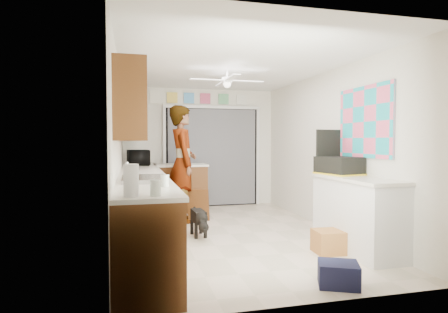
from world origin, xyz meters
TOP-DOWN VIEW (x-y plane):
  - floor at (0.00, 0.00)m, footprint 5.00×5.00m
  - ceiling at (0.00, 0.00)m, footprint 5.00×5.00m
  - wall_back at (0.00, 2.50)m, footprint 3.20×0.00m
  - wall_front at (0.00, -2.50)m, footprint 3.20×0.00m
  - wall_left at (-1.60, 0.00)m, footprint 0.00×5.00m
  - wall_right at (1.60, 0.00)m, footprint 0.00×5.00m
  - left_base_cabinets at (-1.30, 0.00)m, footprint 0.60×4.80m
  - left_countertop at (-1.29, 0.00)m, footprint 0.62×4.80m
  - upper_cabinets at (-1.44, 0.20)m, footprint 0.32×4.00m
  - sink_basin at (-1.29, -1.00)m, footprint 0.50×0.76m
  - faucet at (-1.48, -1.00)m, footprint 0.03×0.03m
  - peninsula_base at (-0.50, 2.00)m, footprint 1.00×0.60m
  - peninsula_top at (-0.50, 2.00)m, footprint 1.04×0.64m
  - back_opening_recess at (0.25, 2.47)m, footprint 2.00×0.06m
  - curtain_panel at (0.25, 2.43)m, footprint 1.90×0.03m
  - door_trim_left at (-0.77, 2.44)m, footprint 0.06×0.04m
  - door_trim_right at (1.27, 2.44)m, footprint 0.06×0.04m
  - door_trim_head at (0.25, 2.44)m, footprint 2.10×0.04m
  - header_frame_0 at (-0.60, 2.47)m, footprint 0.22×0.02m
  - header_frame_1 at (-0.25, 2.47)m, footprint 0.22×0.02m
  - header_frame_2 at (0.10, 2.47)m, footprint 0.22×0.02m
  - header_frame_3 at (0.50, 2.47)m, footprint 0.22×0.02m
  - header_frame_4 at (0.90, 2.47)m, footprint 0.22×0.02m
  - route66_sign at (-0.95, 2.47)m, footprint 0.22×0.02m
  - right_counter_base at (1.35, -1.20)m, footprint 0.50×1.40m
  - right_counter_top at (1.34, -1.20)m, footprint 0.54×1.44m
  - abstract_painting at (1.58, -1.00)m, footprint 0.03×1.15m
  - ceiling_fan at (0.00, 0.20)m, footprint 1.14×1.14m
  - microwave at (-1.30, 1.79)m, footprint 0.44×0.58m
  - jar_a at (-1.11, -1.62)m, footprint 0.09×0.09m
  - jar_b at (-1.24, -2.25)m, footprint 0.09×0.09m
  - paper_towel_roll at (-1.43, -2.25)m, footprint 0.15×0.15m
  - suitcase at (1.32, -0.81)m, footprint 0.52×0.63m
  - suitcase_rim at (1.32, -0.81)m, footprint 0.54×0.65m
  - suitcase_lid at (1.32, -0.52)m, footprint 0.42×0.11m
  - cardboard_box at (1.00, -1.22)m, footprint 0.48×0.37m
  - navy_crate at (0.49, -2.20)m, footprint 0.47×0.44m
  - cabinet_door_panel at (-0.32, 1.00)m, footprint 0.41×0.29m
  - man at (-0.58, 1.08)m, footprint 0.49×0.74m
  - dog at (-0.49, -0.01)m, footprint 0.27×0.56m

SIDE VIEW (x-z plane):
  - floor at x=0.00m, z-range 0.00..0.00m
  - navy_crate at x=0.49m, z-range 0.00..0.23m
  - cardboard_box at x=1.00m, z-range 0.00..0.28m
  - dog at x=-0.49m, z-range 0.00..0.43m
  - cabinet_door_panel at x=-0.32m, z-range 0.00..0.57m
  - left_base_cabinets at x=-1.30m, z-range 0.00..0.90m
  - peninsula_base at x=-0.50m, z-range 0.00..0.90m
  - right_counter_base at x=1.35m, z-range 0.00..0.90m
  - left_countertop at x=-1.29m, z-range 0.90..0.94m
  - peninsula_top at x=-0.50m, z-range 0.90..0.94m
  - right_counter_top at x=1.34m, z-range 0.90..0.94m
  - suitcase_rim at x=1.32m, z-range 0.94..0.96m
  - sink_basin at x=-1.29m, z-range 0.92..0.98m
  - jar_a at x=-1.11m, z-range 0.94..1.06m
  - man at x=-0.58m, z-range 0.00..2.01m
  - jar_b at x=-1.24m, z-range 0.94..1.08m
  - faucet at x=-1.48m, z-range 0.94..1.16m
  - back_opening_recess at x=0.25m, z-range 0.00..2.10m
  - door_trim_left at x=-0.77m, z-range 0.00..2.10m
  - door_trim_right at x=1.27m, z-range 0.00..2.10m
  - curtain_panel at x=0.25m, z-range 0.03..2.08m
  - suitcase at x=1.32m, z-range 0.94..1.18m
  - paper_towel_roll at x=-1.43m, z-range 0.94..1.21m
  - microwave at x=-1.30m, z-range 0.94..1.23m
  - wall_back at x=0.00m, z-range -0.35..2.85m
  - wall_front at x=0.00m, z-range -0.35..2.85m
  - wall_left at x=-1.60m, z-range -1.25..3.75m
  - wall_right at x=1.60m, z-range -1.25..3.75m
  - suitcase_lid at x=1.32m, z-range 1.06..1.56m
  - abstract_painting at x=1.58m, z-range 1.17..2.12m
  - upper_cabinets at x=-1.44m, z-range 1.40..2.20m
  - door_trim_head at x=0.25m, z-range 2.09..2.15m
  - header_frame_0 at x=-0.60m, z-range 2.19..2.41m
  - header_frame_1 at x=-0.25m, z-range 2.19..2.41m
  - header_frame_2 at x=0.10m, z-range 2.19..2.41m
  - header_frame_3 at x=0.50m, z-range 2.19..2.41m
  - header_frame_4 at x=0.90m, z-range 2.19..2.41m
  - route66_sign at x=-0.95m, z-range 2.17..2.43m
  - ceiling_fan at x=0.00m, z-range 2.20..2.44m
  - ceiling at x=0.00m, z-range 2.50..2.50m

